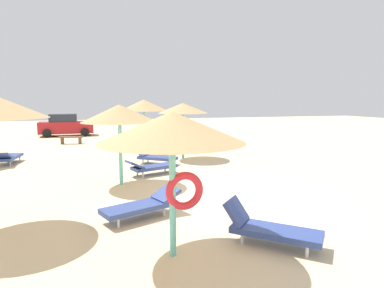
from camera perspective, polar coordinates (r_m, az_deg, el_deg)
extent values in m
plane|color=beige|center=(9.34, 5.34, -9.71)|extent=(80.00, 80.00, 0.00)
cylinder|color=#6BC6BC|center=(5.84, -3.42, -9.33)|extent=(0.12, 0.12, 2.16)
cone|color=tan|center=(5.60, -3.52, 2.98)|extent=(2.55, 2.55, 0.54)
torus|color=red|center=(5.86, -1.31, -8.21)|extent=(0.71, 0.18, 0.70)
cylinder|color=#6BC6BC|center=(10.94, -12.41, -1.42)|extent=(0.12, 0.12, 2.17)
cone|color=tan|center=(10.81, -12.60, 5.25)|extent=(2.46, 2.46, 0.57)
cylinder|color=#6BC6BC|center=(18.26, -8.34, 2.47)|extent=(0.12, 0.12, 2.30)
cone|color=tan|center=(18.19, -8.43, 6.73)|extent=(2.68, 2.68, 0.62)
cylinder|color=#6BC6BC|center=(15.49, -1.59, 1.57)|extent=(0.12, 0.12, 2.27)
cone|color=tan|center=(15.41, -1.61, 6.29)|extent=(2.36, 2.36, 0.48)
cube|color=#33478C|center=(6.66, 14.50, -14.66)|extent=(1.68, 1.62, 0.12)
cube|color=#33478C|center=(6.75, 7.78, -11.60)|extent=(0.71, 0.73, 0.50)
cylinder|color=silver|center=(6.67, 8.79, -16.08)|extent=(0.06, 0.06, 0.22)
cylinder|color=silver|center=(7.06, 9.89, -14.73)|extent=(0.06, 0.06, 0.22)
cylinder|color=silver|center=(6.45, 19.50, -17.29)|extent=(0.06, 0.06, 0.22)
cylinder|color=silver|center=(6.85, 19.95, -15.79)|extent=(0.06, 0.06, 0.22)
cube|color=#33478C|center=(12.40, -6.62, -4.02)|extent=(1.82, 1.16, 0.12)
cube|color=#33478C|center=(12.00, -9.98, -3.59)|extent=(0.71, 0.78, 0.32)
cylinder|color=silver|center=(11.97, -8.61, -5.32)|extent=(0.06, 0.06, 0.22)
cylinder|color=silver|center=(12.36, -9.55, -4.93)|extent=(0.06, 0.06, 0.22)
cylinder|color=silver|center=(12.55, -3.71, -4.64)|extent=(0.06, 0.06, 0.22)
cylinder|color=silver|center=(12.91, -4.75, -4.30)|extent=(0.06, 0.06, 0.22)
cube|color=#33478C|center=(16.50, -29.31, -2.04)|extent=(0.83, 1.76, 0.12)
cube|color=#33478C|center=(15.73, -30.30, -1.82)|extent=(0.69, 0.59, 0.34)
cylinder|color=silver|center=(15.90, -29.22, -2.99)|extent=(0.06, 0.06, 0.22)
cylinder|color=silver|center=(17.02, -27.92, -2.26)|extent=(0.06, 0.06, 0.22)
cylinder|color=silver|center=(17.16, -29.32, -2.28)|extent=(0.06, 0.06, 0.22)
cube|color=#33478C|center=(19.76, -4.58, 0.39)|extent=(1.81, 1.04, 0.12)
cube|color=#33478C|center=(20.10, -2.55, 1.33)|extent=(0.54, 0.72, 0.49)
cylinder|color=silver|center=(20.25, -3.33, 0.09)|extent=(0.06, 0.06, 0.22)
cylinder|color=silver|center=(19.87, -2.74, -0.06)|extent=(0.06, 0.06, 0.22)
cylinder|color=silver|center=(19.73, -6.42, -0.15)|extent=(0.06, 0.06, 0.22)
cylinder|color=silver|center=(19.33, -5.88, -0.30)|extent=(0.06, 0.06, 0.22)
cube|color=#33478C|center=(14.32, -6.06, -2.43)|extent=(1.73, 1.55, 0.12)
cube|color=#33478C|center=(14.66, -8.85, -1.35)|extent=(0.78, 0.80, 0.40)
cylinder|color=silver|center=(14.44, -8.57, -3.07)|extent=(0.06, 0.06, 0.22)
cylinder|color=silver|center=(14.82, -7.72, -2.78)|extent=(0.06, 0.06, 0.22)
cylinder|color=silver|center=(13.89, -4.26, -3.44)|extent=(0.06, 0.06, 0.22)
cylinder|color=silver|center=(14.28, -3.50, -3.12)|extent=(0.06, 0.06, 0.22)
cube|color=#33478C|center=(7.92, -9.49, -10.88)|extent=(1.82, 1.22, 0.12)
cube|color=#33478C|center=(8.26, -4.60, -8.70)|extent=(0.73, 0.79, 0.31)
cylinder|color=silver|center=(8.43, -6.57, -10.86)|extent=(0.06, 0.06, 0.22)
cylinder|color=silver|center=(8.08, -4.89, -11.68)|extent=(0.06, 0.06, 0.22)
cylinder|color=silver|center=(7.91, -14.15, -12.33)|extent=(0.06, 0.06, 0.22)
cylinder|color=silver|center=(7.53, -12.74, -13.32)|extent=(0.06, 0.06, 0.22)
cube|color=brown|center=(21.03, -6.20, 1.27)|extent=(0.53, 1.53, 0.08)
cube|color=brown|center=(20.52, -6.05, 0.42)|extent=(0.37, 0.15, 0.41)
cube|color=brown|center=(21.60, -6.33, 0.79)|extent=(0.37, 0.15, 0.41)
cube|color=brown|center=(22.22, -20.42, 1.18)|extent=(1.55, 0.67, 0.08)
cube|color=brown|center=(22.39, -21.75, 0.53)|extent=(0.18, 0.38, 0.41)
cube|color=brown|center=(22.12, -19.01, 0.57)|extent=(0.18, 0.38, 0.41)
cube|color=#B21E23|center=(27.37, -21.11, 2.75)|extent=(4.05, 1.82, 0.90)
cube|color=#262D38|center=(27.33, -21.60, 4.29)|extent=(2.04, 1.62, 0.60)
cylinder|color=black|center=(28.24, -18.26, 2.30)|extent=(0.65, 0.24, 0.64)
cylinder|color=black|center=(26.49, -18.24, 1.97)|extent=(0.65, 0.24, 0.64)
cylinder|color=black|center=(28.37, -23.72, 2.06)|extent=(0.65, 0.24, 0.64)
cylinder|color=black|center=(26.62, -24.06, 1.71)|extent=(0.65, 0.24, 0.64)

